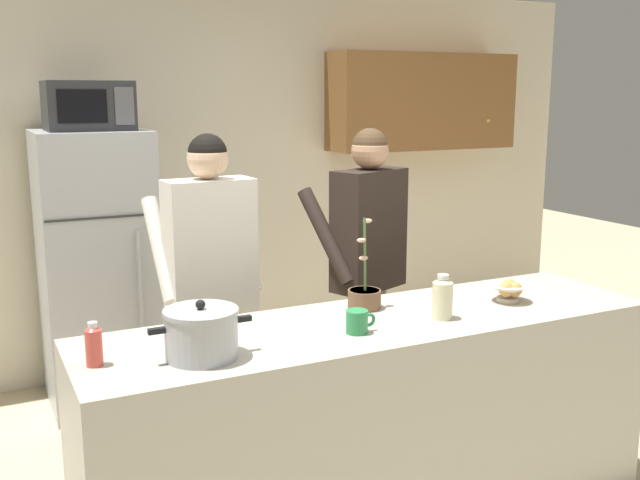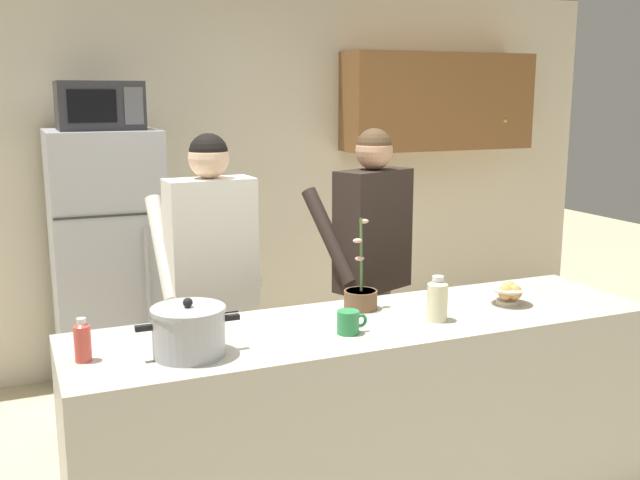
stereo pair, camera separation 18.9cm
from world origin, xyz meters
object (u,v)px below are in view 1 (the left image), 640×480
Objects in this scene: refrigerator at (98,269)px; potted_orchid at (364,295)px; microwave at (88,106)px; bottle_mid_counter at (94,344)px; cooking_pot at (201,333)px; person_near_pot at (210,262)px; bottle_near_edge at (442,297)px; person_by_sink at (367,245)px; bread_bowl at (509,291)px; coffee_mug at (358,322)px.

refrigerator is 1.90m from potted_orchid.
refrigerator is at bearing 90.07° from microwave.
cooking_pot is at bearing -13.70° from bottle_mid_counter.
person_near_pot is 8.62× the size of bottle_near_edge.
bread_bowl is at bearing -70.73° from person_by_sink.
coffee_mug is (0.70, -1.96, 0.14)m from refrigerator.
coffee_mug is at bearing -70.50° from refrigerator.
bottle_mid_counter is at bearing -152.68° from person_by_sink.
person_by_sink is (0.89, 0.00, 0.00)m from person_near_pot.
person_by_sink is at bearing 109.27° from bread_bowl.
bottle_near_edge is (1.12, -1.96, 0.19)m from refrigerator.
refrigerator is at bearing 129.54° from bread_bowl.
coffee_mug is (0.70, -1.94, -0.83)m from microwave.
person_by_sink is 0.92m from bottle_near_edge.
bottle_mid_counter is 0.39× the size of potted_orchid.
coffee_mug is 0.86m from bread_bowl.
person_near_pot is 1.00× the size of person_by_sink.
refrigerator is at bearing 109.28° from person_near_pot.
potted_orchid is (0.89, -1.65, -0.82)m from microwave.
refrigerator reaches higher than bottle_near_edge.
bottle_mid_counter is (-1.58, -0.82, -0.06)m from person_by_sink.
bread_bowl is at bearing 3.28° from cooking_pot.
refrigerator is at bearing 80.25° from bottle_mid_counter.
bottle_near_edge is (0.42, 0.01, 0.05)m from coffee_mug.
bread_bowl is (1.55, -1.87, 0.14)m from refrigerator.
potted_orchid is (-0.66, 0.20, 0.01)m from bread_bowl.
potted_orchid is (-0.22, 0.28, -0.04)m from bottle_near_edge.
cooking_pot is 1.07m from bottle_near_edge.
refrigerator is at bearing 91.34° from cooking_pot.
bread_bowl is (1.55, -1.85, -0.83)m from microwave.
bottle_near_edge reaches higher than bread_bowl.
person_near_pot reaches higher than bottle_near_edge.
coffee_mug is (0.33, -0.91, -0.09)m from person_near_pot.
bottle_near_edge is at bearing -99.18° from person_by_sink.
person_near_pot is 8.93× the size of bread_bowl.
cooking_pot is (0.05, -1.96, 0.18)m from refrigerator.
person_by_sink is at bearing 59.24° from potted_orchid.
coffee_mug is at bearing -70.29° from microwave.
microwave reaches higher than coffee_mug.
person_near_pot reaches higher than bread_bowl.
bread_bowl is at bearing -0.10° from bottle_mid_counter.
bottle_near_edge reaches higher than bottle_mid_counter.
person_by_sink is 1.08m from coffee_mug.
bread_bowl is at bearing -34.73° from person_near_pot.
cooking_pot reaches higher than bottle_mid_counter.
refrigerator is 0.98× the size of person_by_sink.
bottle_near_edge is 1.21× the size of bottle_mid_counter.
person_near_pot is 1.17m from bottle_near_edge.
bread_bowl is (1.18, -0.82, -0.08)m from person_near_pot.
microwave is 1.24× the size of cooking_pot.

